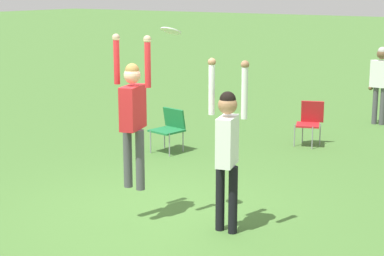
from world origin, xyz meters
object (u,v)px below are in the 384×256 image
(person_defending, at_px, (227,141))
(person_spectator_far, at_px, (381,78))
(camping_chair_3, at_px, (170,126))
(frisbee, at_px, (171,31))
(camping_chair_0, at_px, (310,119))
(person_jumping, at_px, (133,109))

(person_defending, bearing_deg, person_spectator_far, 167.86)
(person_defending, relative_size, person_spectator_far, 1.26)
(person_defending, distance_m, camping_chair_3, 4.35)
(person_defending, relative_size, frisbee, 8.41)
(person_defending, height_order, person_spectator_far, person_defending)
(frisbee, distance_m, camping_chair_3, 4.35)
(person_spectator_far, bearing_deg, camping_chair_0, -99.94)
(frisbee, relative_size, camping_chair_3, 0.33)
(camping_chair_0, bearing_deg, person_defending, 79.78)
(camping_chair_3, distance_m, person_spectator_far, 5.43)
(camping_chair_3, bearing_deg, camping_chair_0, -126.31)
(camping_chair_3, xyz_separation_m, person_spectator_far, (2.56, 4.75, 0.59))
(person_jumping, distance_m, person_spectator_far, 8.13)
(camping_chair_0, relative_size, camping_chair_3, 1.07)
(person_defending, bearing_deg, frisbee, -100.22)
(frisbee, distance_m, person_spectator_far, 7.96)
(person_jumping, height_order, frisbee, frisbee)
(frisbee, bearing_deg, person_spectator_far, 87.85)
(person_defending, distance_m, frisbee, 1.60)
(person_jumping, xyz_separation_m, person_spectator_far, (0.73, 8.09, -0.48))
(camping_chair_0, distance_m, person_spectator_far, 2.84)
(camping_chair_3, relative_size, person_spectator_far, 0.46)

